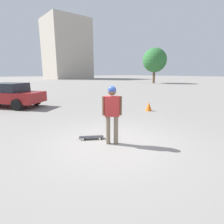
% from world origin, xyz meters
% --- Properties ---
extents(ground_plane, '(220.00, 220.00, 0.00)m').
position_xyz_m(ground_plane, '(0.00, 0.00, 0.00)').
color(ground_plane, gray).
extents(person, '(0.47, 0.43, 1.77)m').
position_xyz_m(person, '(0.00, 0.00, 1.08)').
color(person, '#7A6B56').
rests_on(person, ground_plane).
extents(skateboard, '(0.77, 0.59, 0.08)m').
position_xyz_m(skateboard, '(-0.28, 0.72, 0.07)').
color(skateboard, '#232328').
rests_on(skateboard, ground_plane).
extents(car_parked_near, '(4.07, 4.53, 1.51)m').
position_xyz_m(car_parked_near, '(-1.23, 8.79, 0.78)').
color(car_parked_near, maroon).
rests_on(car_parked_near, ground_plane).
extents(building_block_distant, '(14.03, 13.42, 20.60)m').
position_xyz_m(building_block_distant, '(26.83, 57.64, 10.30)').
color(building_block_distant, '#B2A899').
rests_on(building_block_distant, ground_plane).
extents(tree_distant, '(4.85, 4.85, 7.07)m').
position_xyz_m(tree_distant, '(27.14, 18.94, 4.63)').
color(tree_distant, brown).
rests_on(tree_distant, ground_plane).
extents(traffic_cone, '(0.36, 0.36, 0.51)m').
position_xyz_m(traffic_cone, '(4.66, 2.30, 0.25)').
color(traffic_cone, orange).
rests_on(traffic_cone, ground_plane).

